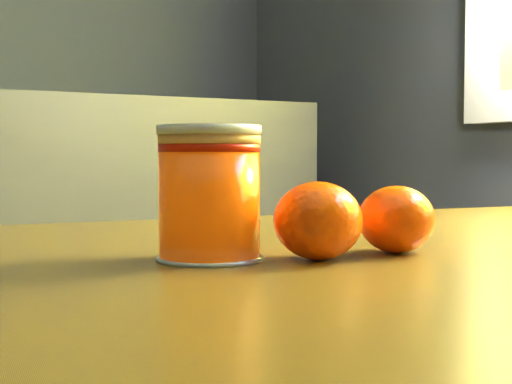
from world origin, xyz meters
TOP-DOWN VIEW (x-y plane):
  - table at (0.97, 0.13)m, footprint 1.00×0.75m
  - juice_glass at (0.81, 0.17)m, footprint 0.07×0.07m
  - orange_front at (0.88, 0.13)m, footprint 0.07×0.07m
  - orange_back at (0.95, 0.13)m, footprint 0.06×0.06m

SIDE VIEW (x-z plane):
  - table at x=0.97m, z-range 0.26..0.97m
  - orange_back at x=0.95m, z-range 0.70..0.75m
  - orange_front at x=0.88m, z-range 0.70..0.76m
  - juice_glass at x=0.81m, z-range 0.70..0.79m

